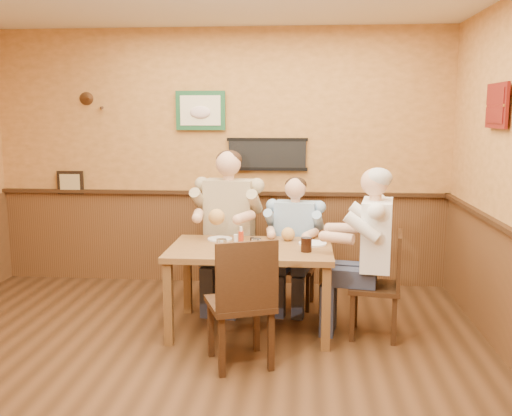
{
  "coord_description": "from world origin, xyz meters",
  "views": [
    {
      "loc": [
        0.92,
        -3.73,
        1.89
      ],
      "look_at": [
        0.53,
        1.0,
        1.1
      ],
      "focal_mm": 40.0,
      "sensor_mm": 36.0,
      "label": 1
    }
  ],
  "objects_px": {
    "water_glass_left": "(222,247)",
    "pepper_shaker": "(252,243)",
    "dining_table": "(251,257)",
    "diner_tan_shirt": "(230,236)",
    "chair_near_side": "(240,300)",
    "hot_sauce_bottle": "(241,239)",
    "chair_right_end": "(375,285)",
    "salt_shaker": "(236,240)",
    "chair_back_left": "(230,256)",
    "chair_back_right": "(295,266)",
    "diner_blue_polo": "(295,249)",
    "cola_tumbler": "(306,245)",
    "diner_white_elder": "(376,262)",
    "water_glass_mid": "(256,246)"
  },
  "relations": [
    {
      "from": "water_glass_left",
      "to": "pepper_shaker",
      "type": "xyz_separation_m",
      "value": [
        0.23,
        0.25,
        -0.02
      ]
    },
    {
      "from": "dining_table",
      "to": "diner_tan_shirt",
      "type": "xyz_separation_m",
      "value": [
        -0.27,
        0.69,
        0.03
      ]
    },
    {
      "from": "chair_near_side",
      "to": "water_glass_left",
      "type": "relative_size",
      "value": 7.91
    },
    {
      "from": "pepper_shaker",
      "to": "water_glass_left",
      "type": "bearing_deg",
      "value": -133.11
    },
    {
      "from": "hot_sauce_bottle",
      "to": "dining_table",
      "type": "bearing_deg",
      "value": 54.1
    },
    {
      "from": "dining_table",
      "to": "pepper_shaker",
      "type": "bearing_deg",
      "value": -62.99
    },
    {
      "from": "chair_right_end",
      "to": "water_glass_left",
      "type": "relative_size",
      "value": 7.21
    },
    {
      "from": "water_glass_left",
      "to": "hot_sauce_bottle",
      "type": "distance_m",
      "value": 0.23
    },
    {
      "from": "dining_table",
      "to": "pepper_shaker",
      "type": "distance_m",
      "value": 0.14
    },
    {
      "from": "salt_shaker",
      "to": "chair_right_end",
      "type": "bearing_deg",
      "value": -5.82
    },
    {
      "from": "chair_back_left",
      "to": "chair_back_right",
      "type": "relative_size",
      "value": 1.2
    },
    {
      "from": "diner_blue_polo",
      "to": "water_glass_left",
      "type": "distance_m",
      "value": 1.14
    },
    {
      "from": "chair_near_side",
      "to": "water_glass_left",
      "type": "xyz_separation_m",
      "value": [
        -0.19,
        0.41,
        0.31
      ]
    },
    {
      "from": "pepper_shaker",
      "to": "diner_blue_polo",
      "type": "bearing_deg",
      "value": 62.76
    },
    {
      "from": "diner_tan_shirt",
      "to": "cola_tumbler",
      "type": "bearing_deg",
      "value": -40.64
    },
    {
      "from": "chair_right_end",
      "to": "diner_white_elder",
      "type": "xyz_separation_m",
      "value": [
        0.0,
        0.0,
        0.19
      ]
    },
    {
      "from": "cola_tumbler",
      "to": "chair_back_right",
      "type": "bearing_deg",
      "value": 97.34
    },
    {
      "from": "salt_shaker",
      "to": "pepper_shaker",
      "type": "bearing_deg",
      "value": -33.98
    },
    {
      "from": "diner_tan_shirt",
      "to": "water_glass_mid",
      "type": "height_order",
      "value": "diner_tan_shirt"
    },
    {
      "from": "salt_shaker",
      "to": "diner_white_elder",
      "type": "bearing_deg",
      "value": -5.82
    },
    {
      "from": "chair_back_left",
      "to": "chair_back_right",
      "type": "bearing_deg",
      "value": 4.62
    },
    {
      "from": "water_glass_mid",
      "to": "diner_blue_polo",
      "type": "bearing_deg",
      "value": 70.98
    },
    {
      "from": "chair_back_left",
      "to": "hot_sauce_bottle",
      "type": "bearing_deg",
      "value": -68.79
    },
    {
      "from": "diner_white_elder",
      "to": "water_glass_mid",
      "type": "relative_size",
      "value": 10.4
    },
    {
      "from": "chair_back_left",
      "to": "diner_blue_polo",
      "type": "distance_m",
      "value": 0.66
    },
    {
      "from": "chair_back_left",
      "to": "water_glass_left",
      "type": "bearing_deg",
      "value": -79.43
    },
    {
      "from": "chair_right_end",
      "to": "cola_tumbler",
      "type": "relative_size",
      "value": 7.61
    },
    {
      "from": "chair_right_end",
      "to": "chair_near_side",
      "type": "height_order",
      "value": "chair_near_side"
    },
    {
      "from": "chair_back_right",
      "to": "cola_tumbler",
      "type": "height_order",
      "value": "cola_tumbler"
    },
    {
      "from": "salt_shaker",
      "to": "chair_back_left",
      "type": "bearing_deg",
      "value": 102.31
    },
    {
      "from": "diner_white_elder",
      "to": "chair_right_end",
      "type": "bearing_deg",
      "value": 180.0
    },
    {
      "from": "water_glass_mid",
      "to": "salt_shaker",
      "type": "xyz_separation_m",
      "value": [
        -0.21,
        0.3,
        -0.02
      ]
    },
    {
      "from": "hot_sauce_bottle",
      "to": "pepper_shaker",
      "type": "height_order",
      "value": "hot_sauce_bottle"
    },
    {
      "from": "chair_right_end",
      "to": "chair_back_right",
      "type": "bearing_deg",
      "value": -126.94
    },
    {
      "from": "diner_blue_polo",
      "to": "hot_sauce_bottle",
      "type": "height_order",
      "value": "diner_blue_polo"
    },
    {
      "from": "diner_tan_shirt",
      "to": "diner_white_elder",
      "type": "relative_size",
      "value": 1.06
    },
    {
      "from": "chair_back_right",
      "to": "diner_blue_polo",
      "type": "bearing_deg",
      "value": 0.0
    },
    {
      "from": "dining_table",
      "to": "chair_back_right",
      "type": "distance_m",
      "value": 0.81
    },
    {
      "from": "water_glass_left",
      "to": "salt_shaker",
      "type": "xyz_separation_m",
      "value": [
        0.07,
        0.35,
        -0.02
      ]
    },
    {
      "from": "water_glass_left",
      "to": "water_glass_mid",
      "type": "distance_m",
      "value": 0.29
    },
    {
      "from": "chair_near_side",
      "to": "hot_sauce_bottle",
      "type": "xyz_separation_m",
      "value": [
        -0.05,
        0.59,
        0.34
      ]
    },
    {
      "from": "chair_right_end",
      "to": "diner_white_elder",
      "type": "distance_m",
      "value": 0.19
    },
    {
      "from": "diner_white_elder",
      "to": "cola_tumbler",
      "type": "relative_size",
      "value": 10.87
    },
    {
      "from": "pepper_shaker",
      "to": "cola_tumbler",
      "type": "bearing_deg",
      "value": -12.21
    },
    {
      "from": "chair_back_left",
      "to": "hot_sauce_bottle",
      "type": "height_order",
      "value": "chair_back_left"
    },
    {
      "from": "dining_table",
      "to": "water_glass_mid",
      "type": "distance_m",
      "value": 0.28
    },
    {
      "from": "chair_near_side",
      "to": "diner_tan_shirt",
      "type": "bearing_deg",
      "value": -100.81
    },
    {
      "from": "chair_back_right",
      "to": "water_glass_mid",
      "type": "xyz_separation_m",
      "value": [
        -0.31,
        -0.89,
        0.41
      ]
    },
    {
      "from": "water_glass_mid",
      "to": "hot_sauce_bottle",
      "type": "bearing_deg",
      "value": 138.11
    },
    {
      "from": "chair_near_side",
      "to": "pepper_shaker",
      "type": "height_order",
      "value": "chair_near_side"
    }
  ]
}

